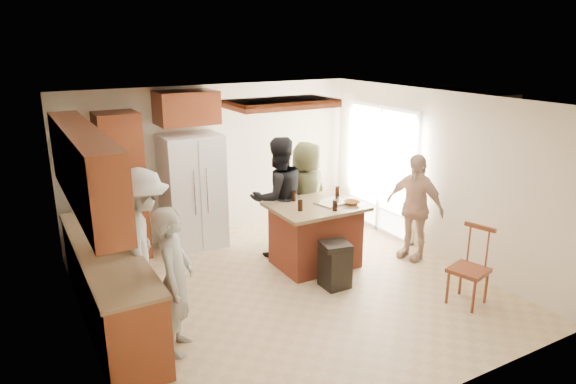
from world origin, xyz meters
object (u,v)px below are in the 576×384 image
person_behind_left (278,197)px  person_behind_right (307,195)px  person_counter (143,243)px  refrigerator (193,191)px  person_front_left (175,281)px  spindle_chair (470,270)px  trash_bin (335,264)px  person_side_right (414,207)px  kitchen_island (315,234)px

person_behind_left → person_behind_right: bearing=-168.8°
person_counter → refrigerator: bearing=-22.9°
person_front_left → person_behind_left: (2.14, 1.69, 0.11)m
refrigerator → spindle_chair: bearing=-56.5°
trash_bin → spindle_chair: spindle_chair is taller
person_side_right → person_counter: size_ratio=0.90×
person_front_left → person_behind_left: 2.73m
person_front_left → spindle_chair: (3.47, -0.81, -0.35)m
person_behind_left → person_side_right: (1.71, -1.09, -0.11)m
trash_bin → person_front_left: bearing=-170.7°
person_front_left → refrigerator: size_ratio=0.89×
kitchen_island → person_behind_right: bearing=68.4°
person_behind_left → person_counter: size_ratio=1.02×
person_behind_left → spindle_chair: person_behind_left is taller
person_behind_left → kitchen_island: size_ratio=1.43×
trash_bin → refrigerator: bearing=115.8°
person_side_right → trash_bin: 1.66m
person_side_right → spindle_chair: bearing=-30.3°
person_counter → spindle_chair: size_ratio=1.81×
person_counter → kitchen_island: bearing=-74.6°
person_behind_left → refrigerator: bearing=-45.0°
kitchen_island → trash_bin: (-0.15, -0.72, -0.16)m
person_behind_right → trash_bin: size_ratio=2.68×
trash_bin → person_behind_left: bearing=96.0°
person_behind_right → person_counter: size_ratio=0.94×
refrigerator → person_side_right: bearing=-37.9°
kitchen_island → spindle_chair: size_ratio=1.29×
person_behind_left → person_side_right: person_behind_left is taller
refrigerator → kitchen_island: bearing=-51.7°
person_front_left → spindle_chair: size_ratio=1.62×
person_side_right → trash_bin: person_side_right is taller
person_behind_left → person_behind_right: person_behind_left is taller
person_counter → spindle_chair: person_counter is taller
person_front_left → person_behind_left: size_ratio=0.88×
person_behind_left → spindle_chair: size_ratio=1.84×
person_side_right → refrigerator: (-2.69, 2.10, 0.10)m
person_front_left → trash_bin: bearing=-51.9°
person_behind_left → person_behind_right: size_ratio=1.09×
person_front_left → kitchen_island: (2.42, 1.10, -0.33)m
person_behind_right → kitchen_island: size_ratio=1.32×
person_behind_right → trash_bin: bearing=57.3°
person_front_left → spindle_chair: person_front_left is taller
spindle_chair → person_behind_right: bearing=106.6°
person_counter → person_front_left: bearing=-163.6°
person_behind_right → refrigerator: bearing=-46.4°
person_side_right → spindle_chair: 1.51m
person_side_right → refrigerator: 3.41m
person_front_left → kitchen_island: 2.68m
refrigerator → person_counter: bearing=-124.8°
person_front_left → refrigerator: (1.15, 2.70, 0.10)m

